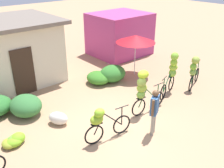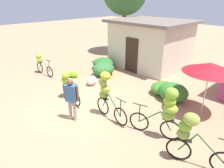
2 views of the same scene
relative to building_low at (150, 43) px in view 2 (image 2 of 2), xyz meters
The scene contains 15 objects.
ground_plane 6.62m from the building_low, 76.58° to the right, with size 60.00×60.00×0.00m, color tan.
building_low is the anchor object (origin of this frame).
hedge_bush_front_left 3.18m from the building_low, 122.03° to the right, with size 1.29×1.28×0.67m, color #2D6E2E.
hedge_bush_front_right 3.54m from the building_low, 101.70° to the right, with size 1.11×1.29×0.74m, color #357136.
hedge_bush_mid 4.30m from the building_low, 44.26° to the right, with size 1.02×1.15×0.55m, color #3A7C26.
hedge_bush_by_door 4.91m from the building_low, 40.83° to the right, with size 1.30×1.08×0.77m, color #34772C.
market_umbrella 5.94m from the building_low, 33.25° to the right, with size 1.88×1.88×2.02m.
bicycle_leftmost 6.64m from the building_low, 120.31° to the right, with size 1.68×0.38×1.13m.
bicycle_near_pile 6.39m from the building_low, 85.64° to the right, with size 1.67×0.37×1.21m.
bicycle_center_loaded 6.58m from the building_low, 66.71° to the right, with size 1.64×0.41×1.73m.
bicycle_by_shop 7.38m from the building_low, 49.58° to the right, with size 1.62×0.63×1.77m.
bicycle_rightmost 8.38m from the building_low, 46.00° to the right, with size 1.68×0.68×1.52m.
banana_pile_on_ground 5.19m from the building_low, 109.89° to the right, with size 0.78×0.57×0.34m.
produce_sack 4.76m from the building_low, 91.28° to the right, with size 0.70×0.44×0.44m, color silver.
person_vendor 7.37m from the building_low, 74.51° to the right, with size 0.52×0.36×1.58m.
Camera 2 is at (5.90, -4.02, 4.10)m, focal length 32.10 mm.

